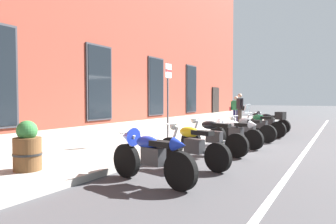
{
  "coord_description": "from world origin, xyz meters",
  "views": [
    {
      "loc": [
        -9.78,
        -4.15,
        1.55
      ],
      "look_at": [
        -0.75,
        0.94,
        1.12
      ],
      "focal_mm": 33.29,
      "sensor_mm": 36.0,
      "label": 1
    }
  ],
  "objects_px": {
    "parking_sign": "(168,92)",
    "barrel_planter": "(27,148)",
    "motorcycle_black_naked": "(212,137)",
    "motorcycle_white_sport": "(233,130)",
    "motorcycle_blue_sport": "(149,153)",
    "motorcycle_black_sport": "(267,121)",
    "pedestrian_dark_jacket": "(240,107)",
    "pedestrian_striped_shirt": "(236,108)",
    "motorcycle_yellow_naked": "(192,146)",
    "motorcycle_grey_naked": "(247,128)",
    "motorcycle_green_touring": "(263,123)"
  },
  "relations": [
    {
      "from": "parking_sign",
      "to": "barrel_planter",
      "type": "relative_size",
      "value": 2.58
    },
    {
      "from": "motorcycle_black_naked",
      "to": "motorcycle_white_sport",
      "type": "bearing_deg",
      "value": -3.08
    },
    {
      "from": "motorcycle_blue_sport",
      "to": "motorcycle_black_sport",
      "type": "xyz_separation_m",
      "value": [
        10.03,
        -0.03,
        -0.0
      ]
    },
    {
      "from": "motorcycle_blue_sport",
      "to": "pedestrian_dark_jacket",
      "type": "distance_m",
      "value": 12.53
    },
    {
      "from": "pedestrian_striped_shirt",
      "to": "parking_sign",
      "type": "height_order",
      "value": "parking_sign"
    },
    {
      "from": "motorcycle_yellow_naked",
      "to": "barrel_planter",
      "type": "relative_size",
      "value": 1.99
    },
    {
      "from": "motorcycle_white_sport",
      "to": "motorcycle_black_sport",
      "type": "distance_m",
      "value": 5.12
    },
    {
      "from": "motorcycle_yellow_naked",
      "to": "motorcycle_grey_naked",
      "type": "relative_size",
      "value": 0.91
    },
    {
      "from": "motorcycle_yellow_naked",
      "to": "barrel_planter",
      "type": "bearing_deg",
      "value": 134.29
    },
    {
      "from": "motorcycle_yellow_naked",
      "to": "pedestrian_striped_shirt",
      "type": "xyz_separation_m",
      "value": [
        11.52,
        2.54,
        0.53
      ]
    },
    {
      "from": "barrel_planter",
      "to": "pedestrian_dark_jacket",
      "type": "bearing_deg",
      "value": -1.68
    },
    {
      "from": "motorcycle_yellow_naked",
      "to": "parking_sign",
      "type": "bearing_deg",
      "value": 39.95
    },
    {
      "from": "motorcycle_white_sport",
      "to": "motorcycle_green_touring",
      "type": "bearing_deg",
      "value": -4.05
    },
    {
      "from": "motorcycle_yellow_naked",
      "to": "motorcycle_black_sport",
      "type": "bearing_deg",
      "value": 0.77
    },
    {
      "from": "motorcycle_green_touring",
      "to": "barrel_planter",
      "type": "distance_m",
      "value": 9.37
    },
    {
      "from": "motorcycle_blue_sport",
      "to": "motorcycle_grey_naked",
      "type": "xyz_separation_m",
      "value": [
        6.65,
        -0.03,
        -0.08
      ]
    },
    {
      "from": "motorcycle_grey_naked",
      "to": "motorcycle_yellow_naked",
      "type": "bearing_deg",
      "value": -178.72
    },
    {
      "from": "motorcycle_yellow_naked",
      "to": "motorcycle_black_naked",
      "type": "xyz_separation_m",
      "value": [
        1.75,
        0.19,
        0.01
      ]
    },
    {
      "from": "motorcycle_yellow_naked",
      "to": "motorcycle_grey_naked",
      "type": "distance_m",
      "value": 5.08
    },
    {
      "from": "pedestrian_striped_shirt",
      "to": "motorcycle_yellow_naked",
      "type": "bearing_deg",
      "value": -167.57
    },
    {
      "from": "motorcycle_black_naked",
      "to": "parking_sign",
      "type": "bearing_deg",
      "value": 72.79
    },
    {
      "from": "motorcycle_blue_sport",
      "to": "motorcycle_black_sport",
      "type": "distance_m",
      "value": 10.03
    },
    {
      "from": "parking_sign",
      "to": "motorcycle_blue_sport",
      "type": "bearing_deg",
      "value": -155.41
    },
    {
      "from": "barrel_planter",
      "to": "motorcycle_black_sport",
      "type": "bearing_deg",
      "value": -12.21
    },
    {
      "from": "motorcycle_black_naked",
      "to": "motorcycle_white_sport",
      "type": "height_order",
      "value": "motorcycle_black_naked"
    },
    {
      "from": "motorcycle_blue_sport",
      "to": "barrel_planter",
      "type": "bearing_deg",
      "value": 109.61
    },
    {
      "from": "pedestrian_striped_shirt",
      "to": "barrel_planter",
      "type": "bearing_deg",
      "value": -179.69
    },
    {
      "from": "pedestrian_striped_shirt",
      "to": "barrel_planter",
      "type": "distance_m",
      "value": 13.93
    },
    {
      "from": "motorcycle_yellow_naked",
      "to": "parking_sign",
      "type": "distance_m",
      "value": 3.24
    },
    {
      "from": "motorcycle_grey_naked",
      "to": "pedestrian_striped_shirt",
      "type": "relative_size",
      "value": 1.37
    },
    {
      "from": "motorcycle_green_touring",
      "to": "motorcycle_black_sport",
      "type": "height_order",
      "value": "motorcycle_green_touring"
    },
    {
      "from": "motorcycle_black_naked",
      "to": "pedestrian_striped_shirt",
      "type": "height_order",
      "value": "pedestrian_striped_shirt"
    },
    {
      "from": "pedestrian_dark_jacket",
      "to": "parking_sign",
      "type": "relative_size",
      "value": 0.67
    },
    {
      "from": "motorcycle_yellow_naked",
      "to": "motorcycle_black_naked",
      "type": "relative_size",
      "value": 0.94
    },
    {
      "from": "motorcycle_white_sport",
      "to": "parking_sign",
      "type": "distance_m",
      "value": 2.43
    },
    {
      "from": "motorcycle_grey_naked",
      "to": "barrel_planter",
      "type": "relative_size",
      "value": 2.18
    },
    {
      "from": "parking_sign",
      "to": "pedestrian_dark_jacket",
      "type": "bearing_deg",
      "value": 1.14
    },
    {
      "from": "motorcycle_blue_sport",
      "to": "parking_sign",
      "type": "bearing_deg",
      "value": 24.59
    },
    {
      "from": "pedestrian_striped_shirt",
      "to": "motorcycle_green_touring",
      "type": "bearing_deg",
      "value": -151.55
    },
    {
      "from": "motorcycle_yellow_naked",
      "to": "barrel_planter",
      "type": "height_order",
      "value": "barrel_planter"
    },
    {
      "from": "motorcycle_black_naked",
      "to": "pedestrian_dark_jacket",
      "type": "relative_size",
      "value": 1.22
    },
    {
      "from": "motorcycle_white_sport",
      "to": "pedestrian_dark_jacket",
      "type": "bearing_deg",
      "value": 14.82
    },
    {
      "from": "parking_sign",
      "to": "motorcycle_black_sport",
      "type": "bearing_deg",
      "value": -16.2
    },
    {
      "from": "motorcycle_black_naked",
      "to": "motorcycle_white_sport",
      "type": "distance_m",
      "value": 1.6
    },
    {
      "from": "motorcycle_grey_naked",
      "to": "barrel_planter",
      "type": "xyz_separation_m",
      "value": [
        -7.48,
        2.35,
        0.11
      ]
    },
    {
      "from": "pedestrian_dark_jacket",
      "to": "barrel_planter",
      "type": "relative_size",
      "value": 1.74
    },
    {
      "from": "pedestrian_dark_jacket",
      "to": "motorcycle_yellow_naked",
      "type": "bearing_deg",
      "value": -169.1
    },
    {
      "from": "motorcycle_yellow_naked",
      "to": "pedestrian_striped_shirt",
      "type": "relative_size",
      "value": 1.25
    },
    {
      "from": "motorcycle_green_touring",
      "to": "motorcycle_yellow_naked",
      "type": "bearing_deg",
      "value": 178.93
    },
    {
      "from": "motorcycle_yellow_naked",
      "to": "motorcycle_black_sport",
      "type": "relative_size",
      "value": 0.97
    }
  ]
}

